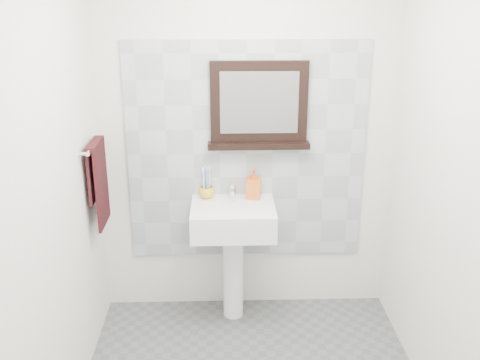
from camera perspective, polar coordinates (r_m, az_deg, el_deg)
The scene contains 12 objects.
back_wall at distance 3.78m, azimuth 0.64°, elevation 4.24°, with size 2.00×0.01×2.50m, color silver.
front_wall at distance 1.76m, azimuth 3.77°, elevation -15.10°, with size 2.00×0.01×2.50m, color silver.
left_wall at distance 2.85m, azimuth -18.87°, elevation -2.01°, with size 0.01×2.20×2.50m, color silver.
right_wall at distance 2.96m, azimuth 21.31°, elevation -1.52°, with size 0.01×2.20×2.50m, color silver.
splashback at distance 3.79m, azimuth 0.64°, elevation 2.73°, with size 1.60×0.02×1.50m, color #A7B0B5.
pedestal_sink at distance 3.76m, azimuth -0.71°, elevation -5.17°, with size 0.55×0.44×0.96m.
toothbrush_cup at distance 3.80m, azimuth -3.41°, elevation -1.26°, with size 0.10×0.10×0.08m, color yellow.
toothbrushes at distance 3.77m, azimuth -3.40°, elevation -0.07°, with size 0.05×0.04×0.21m.
soap_dispenser at distance 3.77m, azimuth 1.39°, elevation -0.31°, with size 0.10×0.10×0.21m, color red.
framed_mirror at distance 3.69m, azimuth 1.93°, elevation 7.42°, with size 0.67×0.11×0.57m.
towel_bar at distance 3.56m, azimuth -14.60°, elevation 3.48°, with size 0.07×0.40×0.03m.
hand_towel at distance 3.62m, azimuth -14.21°, elevation 0.29°, with size 0.06×0.30×0.55m.
Camera 1 is at (-0.16, -2.54, 2.25)m, focal length 42.00 mm.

